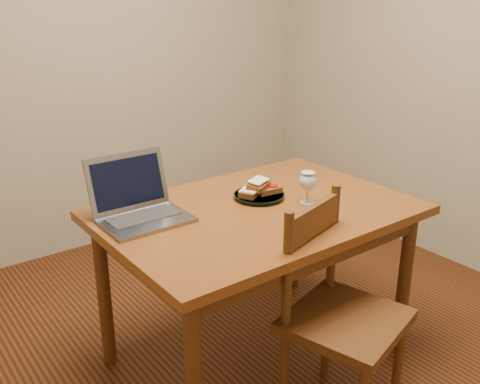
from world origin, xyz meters
TOP-DOWN VIEW (x-y plane):
  - floor at (0.00, 0.00)m, footprint 3.20×3.20m
  - back_wall at (0.00, 1.61)m, footprint 3.20×0.02m
  - table at (0.01, -0.01)m, footprint 1.30×0.90m
  - chair at (0.04, -0.48)m, footprint 0.52×0.50m
  - plate at (0.09, 0.08)m, footprint 0.23×0.23m
  - sandwich_cheese at (0.05, 0.09)m, footprint 0.14×0.12m
  - sandwich_tomato at (0.14, 0.07)m, footprint 0.12×0.08m
  - sandwich_top at (0.09, 0.09)m, footprint 0.13×0.11m
  - milk_glass at (0.22, -0.09)m, footprint 0.07×0.07m
  - laptop at (-0.44, 0.21)m, footprint 0.34×0.31m

SIDE VIEW (x-z plane):
  - floor at x=0.00m, z-range -0.02..0.00m
  - chair at x=0.04m, z-range 0.26..0.72m
  - table at x=0.01m, z-range 0.28..1.02m
  - plate at x=0.09m, z-range 0.74..0.76m
  - sandwich_tomato at x=0.14m, z-range 0.76..0.79m
  - sandwich_cheese at x=0.05m, z-range 0.76..0.80m
  - sandwich_top at x=0.09m, z-range 0.79..0.82m
  - laptop at x=-0.44m, z-range 0.68..0.93m
  - milk_glass at x=0.22m, z-range 0.74..0.88m
  - back_wall at x=0.00m, z-range 0.00..2.60m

